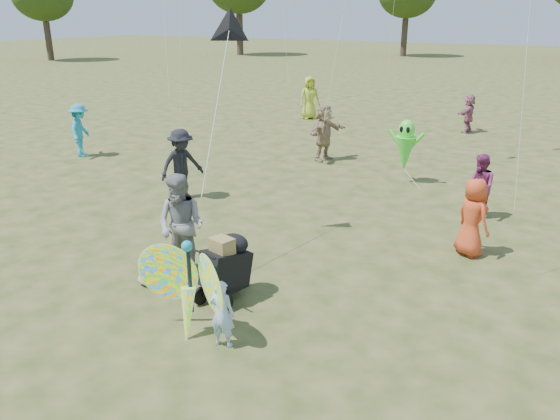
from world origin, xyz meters
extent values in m
plane|color=#51592B|center=(0.00, 0.00, 0.00)|extent=(160.00, 160.00, 0.00)
imported|color=#A1C3E4|center=(0.38, -1.13, 0.51)|extent=(0.41, 0.30, 1.01)
imported|color=gray|center=(-1.55, 0.38, 0.92)|extent=(0.97, 0.80, 1.84)
ellipsoid|color=gray|center=(-1.79, -0.22, 0.08)|extent=(0.51, 0.42, 0.16)
imported|color=#D04521|center=(2.73, 3.76, 0.76)|extent=(0.89, 0.84, 1.53)
imported|color=black|center=(-4.27, 3.70, 0.88)|extent=(1.05, 1.30, 1.76)
imported|color=tan|center=(-2.81, 8.87, 0.89)|extent=(0.88, 1.73, 1.78)
imported|color=#79285B|center=(2.45, 5.91, 0.74)|extent=(0.86, 0.91, 1.48)
imported|color=#ABC02D|center=(-6.42, 15.01, 0.91)|extent=(1.04, 1.04, 1.83)
imported|color=teal|center=(-9.85, 5.43, 0.85)|extent=(1.09, 1.27, 1.70)
imported|color=#A45D74|center=(0.22, 15.51, 0.74)|extent=(0.60, 1.41, 1.47)
cube|color=black|center=(-0.36, -0.01, 0.55)|extent=(0.65, 0.95, 0.71)
cube|color=black|center=(-0.36, -0.01, 0.22)|extent=(0.57, 0.76, 0.10)
ellipsoid|color=black|center=(-0.36, 0.24, 0.88)|extent=(0.51, 0.45, 0.33)
cylinder|color=black|center=(-0.60, -0.36, 0.15)|extent=(0.12, 0.30, 0.30)
cylinder|color=black|center=(-0.12, -0.36, 0.15)|extent=(0.12, 0.30, 0.30)
cylinder|color=black|center=(-0.36, 0.44, 0.11)|extent=(0.10, 0.23, 0.22)
cylinder|color=black|center=(-0.36, -0.49, 0.98)|extent=(0.43, 0.13, 0.03)
cube|color=#977F49|center=(-0.36, -0.06, 0.96)|extent=(0.40, 0.35, 0.26)
ellipsoid|color=#FF3528|center=(-0.62, -1.05, 0.86)|extent=(0.98, 0.71, 1.24)
ellipsoid|color=#FF3528|center=(0.14, -1.05, 0.86)|extent=(0.98, 0.71, 1.24)
cylinder|color=black|center=(-0.24, -1.03, 0.81)|extent=(0.06, 0.06, 1.00)
cone|color=#FF3528|center=(-0.19, -1.20, 0.30)|extent=(0.36, 0.49, 0.93)
sphere|color=teal|center=(-0.24, -1.05, 1.36)|extent=(0.16, 0.16, 0.16)
cone|color=black|center=(-1.75, 2.32, 4.13)|extent=(0.89, 0.62, 0.81)
cylinder|color=silver|center=(-1.45, 1.40, 2.81)|extent=(0.62, 1.86, 2.66)
cone|color=#45EC37|center=(0.13, 7.77, 0.80)|extent=(0.56, 0.56, 0.95)
ellipsoid|color=#45EC37|center=(0.13, 7.77, 1.45)|extent=(0.44, 0.39, 0.57)
ellipsoid|color=black|center=(0.04, 7.59, 1.50)|extent=(0.10, 0.05, 0.17)
ellipsoid|color=black|center=(0.22, 7.59, 1.50)|extent=(0.10, 0.05, 0.17)
cylinder|color=#45EC37|center=(-0.17, 7.77, 1.20)|extent=(0.43, 0.10, 0.49)
cylinder|color=#45EC37|center=(0.43, 7.77, 1.20)|extent=(0.43, 0.10, 0.49)
cylinder|color=silver|center=(0.43, 7.57, 0.20)|extent=(0.61, 0.41, 0.41)
cylinder|color=#3A2D21|center=(-30.00, 45.00, 2.10)|extent=(0.70, 0.70, 4.20)
cylinder|color=#3A2D21|center=(-14.00, 52.00, 1.89)|extent=(0.63, 0.63, 3.78)
cylinder|color=#3A2D21|center=(-42.00, 30.00, 1.78)|extent=(0.59, 0.59, 3.57)
camera|label=1|loc=(4.34, -6.46, 4.44)|focal=35.00mm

